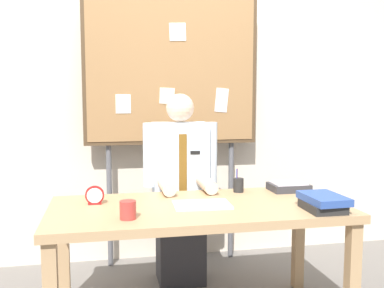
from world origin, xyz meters
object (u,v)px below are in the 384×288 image
(person, at_px, (181,196))
(open_notebook, at_px, (202,205))
(coffee_mug, at_px, (128,210))
(book_stack, at_px, (323,202))
(desk_clock, at_px, (95,196))
(pen_holder, at_px, (238,185))
(desk, at_px, (198,219))
(bulletin_board, at_px, (172,72))
(paper_tray, at_px, (289,187))

(person, xyz_separation_m, open_notebook, (0.02, -0.64, 0.09))
(person, xyz_separation_m, coffee_mug, (-0.43, -0.84, 0.13))
(book_stack, distance_m, desk_clock, 1.35)
(pen_holder, bearing_deg, open_notebook, -135.63)
(desk, bearing_deg, coffee_mug, -152.81)
(book_stack, xyz_separation_m, open_notebook, (-0.66, 0.24, -0.04))
(desk, bearing_deg, person, 90.00)
(desk, xyz_separation_m, desk_clock, (-0.61, 0.14, 0.13))
(desk_clock, distance_m, coffee_mug, 0.41)
(desk, relative_size, pen_holder, 11.03)
(desk, height_order, person, person)
(person, bearing_deg, book_stack, -52.71)
(bulletin_board, distance_m, paper_tray, 1.31)
(open_notebook, relative_size, coffee_mug, 3.43)
(pen_holder, bearing_deg, person, 137.20)
(desk, xyz_separation_m, book_stack, (0.67, -0.26, 0.13))
(desk_clock, height_order, paper_tray, desk_clock)
(desk_clock, relative_size, paper_tray, 0.44)
(open_notebook, bearing_deg, desk, 132.11)
(person, xyz_separation_m, pen_holder, (0.35, -0.32, 0.13))
(book_stack, relative_size, desk_clock, 2.67)
(desk, xyz_separation_m, paper_tray, (0.70, 0.27, 0.11))
(desk_clock, relative_size, pen_holder, 0.71)
(open_notebook, height_order, coffee_mug, coffee_mug)
(person, distance_m, book_stack, 1.12)
(open_notebook, xyz_separation_m, desk_clock, (-0.63, 0.16, 0.05))
(desk, relative_size, paper_tray, 6.78)
(desk_clock, bearing_deg, person, 38.18)
(bulletin_board, bearing_deg, paper_tray, -46.49)
(desk, xyz_separation_m, bulletin_board, (0.00, 1.01, 0.93))
(bulletin_board, distance_m, open_notebook, 1.33)
(bulletin_board, xyz_separation_m, book_stack, (0.67, -1.28, -0.80))
(book_stack, relative_size, pen_holder, 1.89)
(person, xyz_separation_m, paper_tray, (0.70, -0.35, 0.11))
(desk_clock, bearing_deg, book_stack, -17.52)
(desk_clock, bearing_deg, coffee_mug, -63.71)
(person, height_order, desk_clock, person)
(person, xyz_separation_m, bulletin_board, (0.00, 0.39, 0.93))
(book_stack, height_order, pen_holder, pen_holder)
(bulletin_board, height_order, book_stack, bulletin_board)
(pen_holder, xyz_separation_m, paper_tray, (0.36, -0.03, -0.02))
(coffee_mug, xyz_separation_m, paper_tray, (1.13, 0.50, -0.02))
(bulletin_board, bearing_deg, coffee_mug, -109.25)
(open_notebook, distance_m, desk_clock, 0.65)
(desk, relative_size, book_stack, 5.83)
(person, distance_m, paper_tray, 0.79)
(desk, bearing_deg, paper_tray, 21.33)
(bulletin_board, bearing_deg, person, -90.00)
(bulletin_board, xyz_separation_m, open_notebook, (0.02, -1.03, -0.84))
(coffee_mug, height_order, pen_holder, pen_holder)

